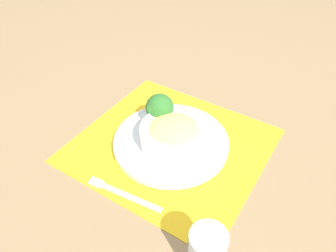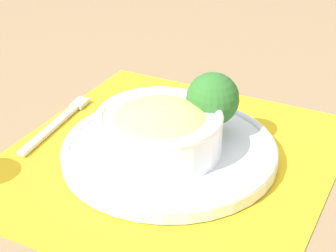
% 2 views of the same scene
% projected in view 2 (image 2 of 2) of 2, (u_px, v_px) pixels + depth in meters
% --- Properties ---
extents(ground_plane, '(4.00, 4.00, 0.00)m').
position_uv_depth(ground_plane, '(169.00, 159.00, 0.78)').
color(ground_plane, '#8C704C').
extents(placemat, '(0.44, 0.47, 0.00)m').
position_uv_depth(placemat, '(169.00, 158.00, 0.78)').
color(placemat, yellow).
rests_on(placemat, ground_plane).
extents(plate, '(0.30, 0.30, 0.02)m').
position_uv_depth(plate, '(169.00, 150.00, 0.77)').
color(plate, silver).
rests_on(plate, placemat).
extents(bowl, '(0.17, 0.17, 0.07)m').
position_uv_depth(bowl, '(159.00, 128.00, 0.75)').
color(bowl, white).
rests_on(bowl, plate).
extents(broccoli_floret, '(0.07, 0.07, 0.09)m').
position_uv_depth(broccoli_floret, '(212.00, 99.00, 0.77)').
color(broccoli_floret, '#84AD5B').
rests_on(broccoli_floret, plate).
extents(carrot_slice_near, '(0.04, 0.04, 0.01)m').
position_uv_depth(carrot_slice_near, '(161.00, 127.00, 0.81)').
color(carrot_slice_near, orange).
rests_on(carrot_slice_near, plate).
extents(carrot_slice_middle, '(0.04, 0.04, 0.01)m').
position_uv_depth(carrot_slice_middle, '(153.00, 129.00, 0.81)').
color(carrot_slice_middle, orange).
rests_on(carrot_slice_middle, plate).
extents(carrot_slice_far, '(0.04, 0.04, 0.01)m').
position_uv_depth(carrot_slice_far, '(146.00, 131.00, 0.80)').
color(carrot_slice_far, orange).
rests_on(carrot_slice_far, plate).
extents(fork, '(0.03, 0.18, 0.01)m').
position_uv_depth(fork, '(62.00, 118.00, 0.87)').
color(fork, '#B7B7BC').
rests_on(fork, placemat).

